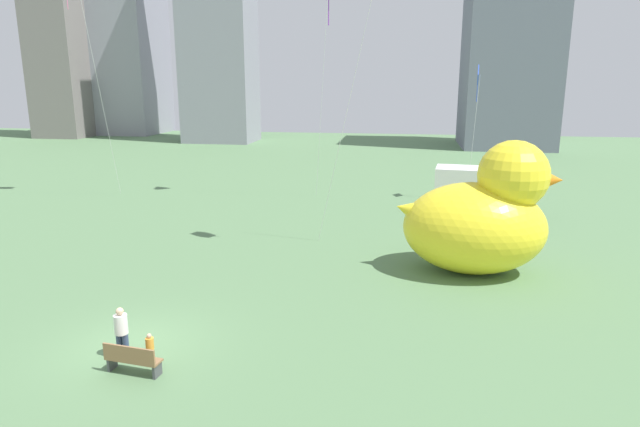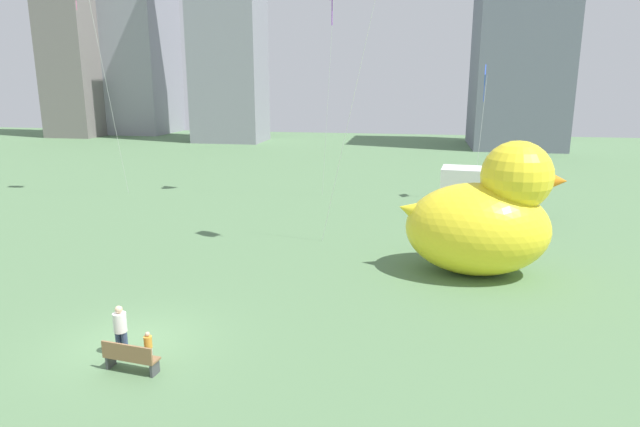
% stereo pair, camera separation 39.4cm
% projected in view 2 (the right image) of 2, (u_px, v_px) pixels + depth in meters
% --- Properties ---
extents(ground_plane, '(140.00, 140.00, 0.00)m').
position_uv_depth(ground_plane, '(133.00, 343.00, 17.22)').
color(ground_plane, '#577C52').
extents(park_bench, '(1.66, 0.66, 0.90)m').
position_uv_depth(park_bench, '(130.00, 357.00, 15.38)').
color(park_bench, olive).
rests_on(park_bench, ground).
extents(person_adult, '(0.39, 0.39, 1.59)m').
position_uv_depth(person_adult, '(120.00, 328.00, 16.21)').
color(person_adult, '#38476B').
rests_on(person_adult, ground).
extents(person_child, '(0.24, 0.24, 0.96)m').
position_uv_depth(person_child, '(148.00, 346.00, 15.89)').
color(person_child, silver).
rests_on(person_child, ground).
extents(giant_inflatable_duck, '(6.82, 4.38, 5.66)m').
position_uv_depth(giant_inflatable_duck, '(484.00, 218.00, 22.89)').
color(giant_inflatable_duck, yellow).
rests_on(giant_inflatable_duck, ground).
extents(box_truck, '(5.83, 2.91, 2.85)m').
position_uv_depth(box_truck, '(486.00, 192.00, 33.09)').
color(box_truck, white).
rests_on(box_truck, ground).
extents(city_skyline, '(68.63, 20.69, 35.60)m').
position_uv_depth(city_skyline, '(265.00, 32.00, 72.29)').
color(city_skyline, gray).
rests_on(city_skyline, ground).
extents(kite_blue, '(0.38, 1.27, 8.95)m').
position_uv_depth(kite_blue, '(485.00, 80.00, 34.99)').
color(kite_blue, silver).
rests_on(kite_blue, ground).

